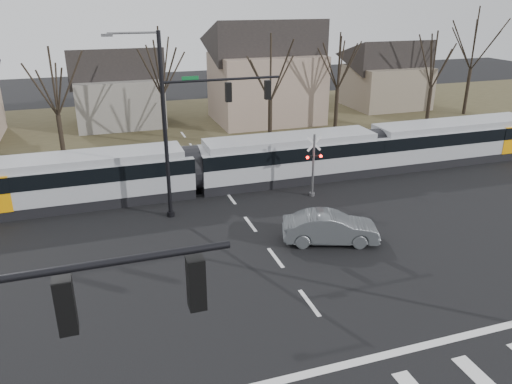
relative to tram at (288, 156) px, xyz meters
name	(u,v)px	position (x,y,z in m)	size (l,w,h in m)	color
ground	(331,332)	(-4.59, -16.00, -1.68)	(140.00, 140.00, 0.00)	black
grass_verge	(179,129)	(-4.59, 16.00, -1.67)	(140.00, 28.00, 0.01)	#38331E
stop_line	(354,363)	(-4.59, -17.80, -1.67)	(28.00, 0.35, 0.01)	silver
lane_dashes	(223,187)	(-4.59, 0.00, -1.67)	(0.18, 30.00, 0.01)	silver
rail_pair	(223,188)	(-4.59, -0.20, -1.65)	(90.00, 1.52, 0.06)	#59595E
tram	(288,156)	(0.00, 0.00, 0.00)	(40.61, 3.02, 3.08)	gray
sedan	(330,228)	(-1.36, -9.31, -0.88)	(5.13, 3.15, 1.60)	#4D5154
signal_pole_far	(194,116)	(-7.00, -3.50, 4.02)	(9.28, 0.44, 10.20)	black
rail_crossing_signal	(313,167)	(0.41, -3.21, 0.21)	(1.08, 0.36, 4.00)	#59595B
tree_row	(213,85)	(-2.59, 10.00, 3.32)	(59.20, 7.20, 10.00)	black
house_b	(118,83)	(-9.59, 20.00, 2.29)	(8.64, 7.56, 7.65)	slate
house_c	(266,68)	(4.41, 17.00, 3.55)	(10.80, 8.64, 10.10)	gray
house_d	(387,71)	(19.41, 19.00, 2.29)	(8.64, 7.56, 7.65)	#6D6050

